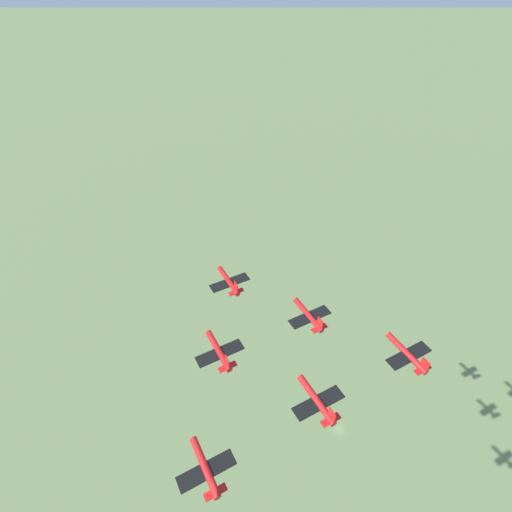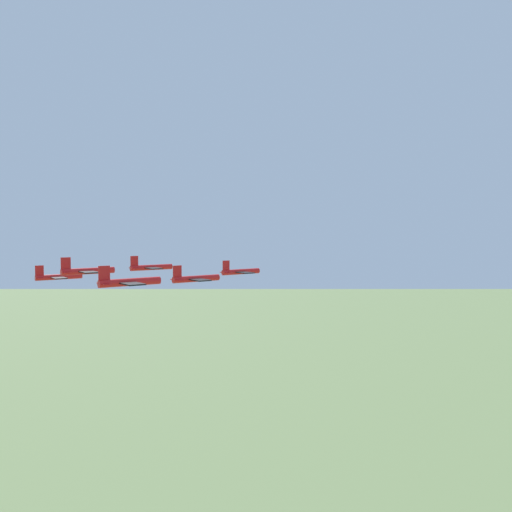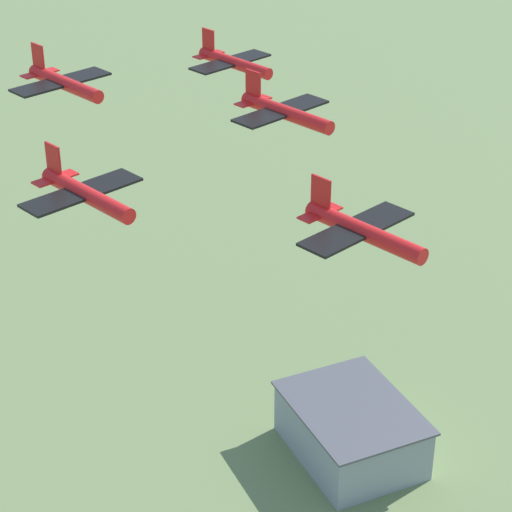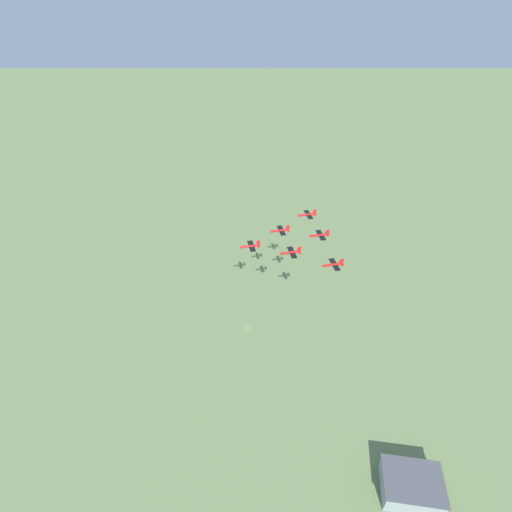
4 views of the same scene
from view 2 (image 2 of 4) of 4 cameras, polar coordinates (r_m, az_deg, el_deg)
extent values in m
cylinder|color=red|center=(117.95, -1.73, -1.80)|extent=(10.03, 4.52, 1.24)
cube|color=black|center=(117.57, -2.00, -1.82)|extent=(5.69, 9.87, 0.20)
cube|color=red|center=(115.52, -3.44, -1.13)|extent=(1.76, 0.74, 2.49)
cube|color=red|center=(115.65, -3.44, -1.90)|extent=(2.37, 3.83, 0.14)
cylinder|color=red|center=(118.28, -11.85, -1.28)|extent=(10.03, 4.52, 1.24)
cube|color=black|center=(118.00, -12.15, -1.30)|extent=(5.69, 9.87, 0.20)
cube|color=red|center=(116.52, -13.74, -0.60)|extent=(1.76, 0.74, 2.49)
cube|color=red|center=(116.63, -13.73, -1.37)|extent=(2.37, 3.83, 0.14)
cylinder|color=red|center=(99.54, -6.83, -2.59)|extent=(10.03, 4.52, 1.24)
cube|color=black|center=(99.21, -7.18, -2.61)|extent=(5.69, 9.87, 0.20)
cube|color=red|center=(97.43, -8.99, -1.81)|extent=(1.76, 0.74, 2.49)
cube|color=red|center=(97.57, -8.98, -2.72)|extent=(2.37, 3.83, 0.14)
cylinder|color=red|center=(122.46, -21.59, -2.23)|extent=(10.03, 4.52, 1.24)
cube|color=black|center=(122.30, -21.89, -2.25)|extent=(5.69, 9.87, 0.20)
cube|color=red|center=(121.36, -23.51, -1.58)|extent=(1.76, 0.74, 2.49)
cube|color=red|center=(121.49, -23.50, -2.31)|extent=(2.37, 3.83, 0.14)
cylinder|color=red|center=(101.98, -18.63, -1.64)|extent=(10.03, 4.52, 1.24)
cube|color=black|center=(101.78, -19.00, -1.65)|extent=(5.69, 9.87, 0.20)
cube|color=red|center=(100.70, -20.92, -0.85)|extent=(1.76, 0.74, 2.49)
cube|color=red|center=(100.81, -20.90, -1.73)|extent=(2.37, 3.83, 0.14)
cylinder|color=red|center=(82.18, -14.19, -2.91)|extent=(10.03, 4.52, 1.24)
cube|color=black|center=(81.93, -14.63, -2.94)|extent=(5.69, 9.87, 0.20)
cube|color=red|center=(80.58, -16.96, -1.96)|extent=(1.76, 0.74, 2.49)
cube|color=red|center=(80.72, -16.95, -3.06)|extent=(2.37, 3.83, 0.14)
camera|label=1|loc=(135.59, -35.41, 26.83)|focal=28.00mm
camera|label=3|loc=(118.18, 29.33, 13.28)|focal=70.00mm
camera|label=4|loc=(292.60, -16.13, 24.03)|focal=28.00mm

